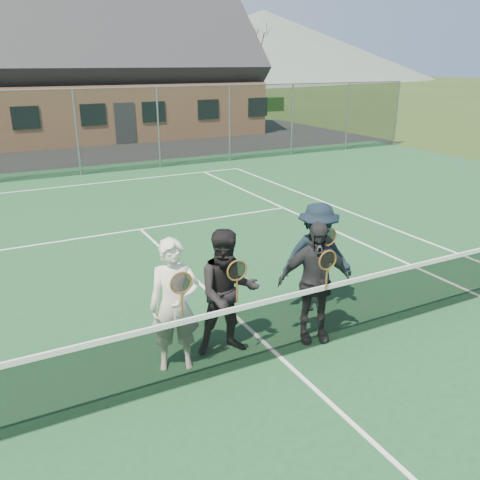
{
  "coord_description": "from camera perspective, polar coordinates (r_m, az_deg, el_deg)",
  "views": [
    {
      "loc": [
        -3.32,
        -5.12,
        3.89
      ],
      "look_at": [
        0.16,
        1.5,
        1.25
      ],
      "focal_mm": 38.0,
      "sensor_mm": 36.0,
      "label": 1
    }
  ],
  "objects": [
    {
      "name": "ground",
      "position": [
        25.64,
        -20.27,
        9.53
      ],
      "size": [
        220.0,
        220.0,
        0.0
      ],
      "primitive_type": "plane",
      "color": "#294017",
      "rests_on": "ground"
    },
    {
      "name": "court_surface",
      "position": [
        7.24,
        4.51,
        -13.07
      ],
      "size": [
        30.0,
        30.0,
        0.02
      ],
      "primitive_type": "cube",
      "color": "#1C4C2B",
      "rests_on": "ground"
    },
    {
      "name": "hedge_row",
      "position": [
        37.42,
        -23.15,
        12.81
      ],
      "size": [
        40.0,
        1.2,
        1.1
      ],
      "primitive_type": "cube",
      "color": "black",
      "rests_on": "ground"
    },
    {
      "name": "hill_centre",
      "position": [
        103.05,
        -15.86,
        22.72
      ],
      "size": [
        120.0,
        120.0,
        22.0
      ],
      "primitive_type": "cone",
      "color": "slate",
      "rests_on": "ground"
    },
    {
      "name": "hill_east",
      "position": [
        115.91,
        2.64,
        20.96
      ],
      "size": [
        90.0,
        90.0,
        14.0
      ],
      "primitive_type": "cone",
      "color": "#56685D",
      "rests_on": "ground"
    },
    {
      "name": "court_markings",
      "position": [
        7.23,
        4.51,
        -12.97
      ],
      "size": [
        11.03,
        23.83,
        0.01
      ],
      "color": "white",
      "rests_on": "court_surface"
    },
    {
      "name": "tennis_net",
      "position": [
        6.97,
        4.62,
        -9.4
      ],
      "size": [
        11.68,
        0.08,
        1.1
      ],
      "color": "slate",
      "rests_on": "ground"
    },
    {
      "name": "perimeter_fence",
      "position": [
        19.06,
        -17.86,
        11.4
      ],
      "size": [
        30.07,
        0.07,
        3.02
      ],
      "color": "slate",
      "rests_on": "ground"
    },
    {
      "name": "clubhouse",
      "position": [
        30.03,
        -14.45,
        19.06
      ],
      "size": [
        15.6,
        8.2,
        7.7
      ],
      "color": "#9E6B4C",
      "rests_on": "ground"
    },
    {
      "name": "tree_c",
      "position": [
        38.54,
        -21.26,
        21.05
      ],
      "size": [
        3.2,
        3.2,
        7.77
      ],
      "color": "#3C2415",
      "rests_on": "ground"
    },
    {
      "name": "tree_d",
      "position": [
        41.13,
        -6.31,
        21.98
      ],
      "size": [
        3.2,
        3.2,
        7.77
      ],
      "color": "#362313",
      "rests_on": "ground"
    },
    {
      "name": "tree_e",
      "position": [
        43.72,
        1.58,
        21.92
      ],
      "size": [
        3.2,
        3.2,
        7.77
      ],
      "color": "#352213",
      "rests_on": "ground"
    },
    {
      "name": "player_a",
      "position": [
        6.64,
        -7.35,
        -7.32
      ],
      "size": [
        0.76,
        0.62,
        1.8
      ],
      "color": "white",
      "rests_on": "court_surface"
    },
    {
      "name": "player_b",
      "position": [
        6.93,
        -1.37,
        -5.95
      ],
      "size": [
        1.0,
        0.86,
        1.8
      ],
      "color": "black",
      "rests_on": "court_surface"
    },
    {
      "name": "player_c",
      "position": [
        7.33,
        8.35,
        -4.69
      ],
      "size": [
        1.14,
        0.79,
        1.8
      ],
      "color": "#25262B",
      "rests_on": "court_surface"
    },
    {
      "name": "player_d",
      "position": [
        8.23,
        8.63,
        -1.95
      ],
      "size": [
        1.32,
        1.01,
        1.8
      ],
      "color": "black",
      "rests_on": "court_surface"
    }
  ]
}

